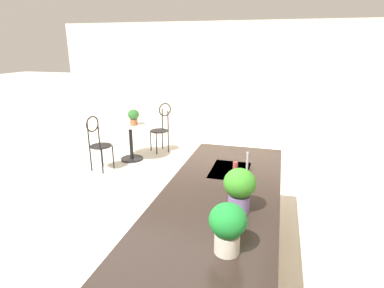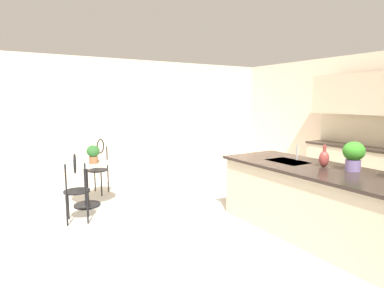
{
  "view_description": "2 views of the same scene",
  "coord_description": "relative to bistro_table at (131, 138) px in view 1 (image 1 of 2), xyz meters",
  "views": [
    {
      "loc": [
        2.89,
        1.3,
        2.21
      ],
      "look_at": [
        -1.26,
        0.14,
        0.85
      ],
      "focal_mm": 29.47,
      "sensor_mm": 36.0,
      "label": 1
    },
    {
      "loc": [
        2.89,
        -2.64,
        1.79
      ],
      "look_at": [
        -0.88,
        -0.37,
        1.18
      ],
      "focal_mm": 29.92,
      "sensor_mm": 36.0,
      "label": 2
    }
  ],
  "objects": [
    {
      "name": "kitchen_island",
      "position": [
        2.83,
        2.32,
        0.02
      ],
      "size": [
        2.8,
        1.06,
        0.92
      ],
      "color": "beige",
      "rests_on": "ground"
    },
    {
      "name": "wall_left_window",
      "position": [
        -1.73,
        1.47,
        0.9
      ],
      "size": [
        0.12,
        7.8,
        2.7
      ],
      "primitive_type": "cube",
      "color": "beige",
      "rests_on": "ground"
    },
    {
      "name": "ground_plane",
      "position": [
        2.53,
        1.47,
        -0.45
      ],
      "size": [
        40.0,
        40.0,
        0.0
      ],
      "primitive_type": "plane",
      "color": "beige"
    },
    {
      "name": "chair_near_window",
      "position": [
        0.7,
        -0.29,
        0.13
      ],
      "size": [
        0.52,
        0.46,
        1.04
      ],
      "color": "black",
      "rests_on": "ground"
    },
    {
      "name": "chair_by_island",
      "position": [
        -0.66,
        0.4,
        0.13
      ],
      "size": [
        0.54,
        0.54,
        1.04
      ],
      "color": "black",
      "rests_on": "ground"
    },
    {
      "name": "vase_on_counter",
      "position": [
        2.78,
        2.43,
        0.58
      ],
      "size": [
        0.13,
        0.13,
        0.29
      ],
      "color": "#993D38",
      "rests_on": "kitchen_island"
    },
    {
      "name": "bistro_table",
      "position": [
        0.0,
        0.0,
        0.0
      ],
      "size": [
        0.8,
        0.8,
        0.74
      ],
      "color": "black",
      "rests_on": "ground"
    },
    {
      "name": "sink_faucet",
      "position": [
        2.28,
        2.5,
        0.58
      ],
      "size": [
        0.02,
        0.02,
        0.22
      ],
      "primitive_type": "cylinder",
      "color": "#B2B5BA",
      "rests_on": "kitchen_island"
    },
    {
      "name": "potted_plant_counter_far",
      "position": [
        3.68,
        2.52,
        0.67
      ],
      "size": [
        0.24,
        0.24,
        0.34
      ],
      "color": "beige",
      "rests_on": "kitchen_island"
    },
    {
      "name": "potted_plant_on_table",
      "position": [
        0.07,
        0.12,
        0.47
      ],
      "size": [
        0.21,
        0.21,
        0.3
      ],
      "color": "#9E603D",
      "rests_on": "bistro_table"
    },
    {
      "name": "potted_plant_counter_near",
      "position": [
        3.13,
        2.52,
        0.68
      ],
      "size": [
        0.26,
        0.26,
        0.37
      ],
      "color": "#7A669E",
      "rests_on": "kitchen_island"
    }
  ]
}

